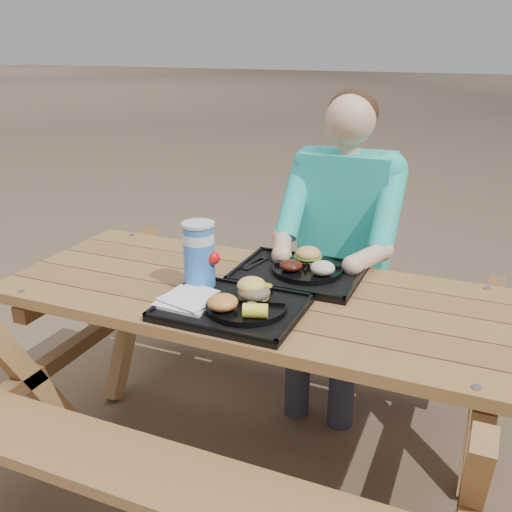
% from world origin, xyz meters
% --- Properties ---
extents(ground, '(60.00, 60.00, 0.00)m').
position_xyz_m(ground, '(0.00, 0.00, 0.00)').
color(ground, '#999999').
rests_on(ground, ground).
extents(picnic_table, '(1.80, 1.49, 0.75)m').
position_xyz_m(picnic_table, '(0.00, 0.00, 0.38)').
color(picnic_table, '#999999').
rests_on(picnic_table, ground).
extents(tray_near, '(0.45, 0.35, 0.02)m').
position_xyz_m(tray_near, '(-0.01, -0.18, 0.76)').
color(tray_near, black).
rests_on(tray_near, picnic_table).
extents(tray_far, '(0.45, 0.35, 0.02)m').
position_xyz_m(tray_far, '(0.10, 0.18, 0.76)').
color(tray_far, black).
rests_on(tray_far, picnic_table).
extents(plate_near, '(0.26, 0.26, 0.02)m').
position_xyz_m(plate_near, '(0.05, -0.19, 0.78)').
color(plate_near, black).
rests_on(plate_near, tray_near).
extents(plate_far, '(0.26, 0.26, 0.02)m').
position_xyz_m(plate_far, '(0.13, 0.19, 0.78)').
color(plate_far, black).
rests_on(plate_far, tray_far).
extents(napkin_stack, '(0.19, 0.19, 0.02)m').
position_xyz_m(napkin_stack, '(-0.15, -0.21, 0.78)').
color(napkin_stack, white).
rests_on(napkin_stack, tray_near).
extents(soda_cup, '(0.11, 0.11, 0.22)m').
position_xyz_m(soda_cup, '(-0.18, -0.07, 0.88)').
color(soda_cup, blue).
rests_on(soda_cup, tray_near).
extents(condiment_bbq, '(0.06, 0.06, 0.03)m').
position_xyz_m(condiment_bbq, '(0.00, -0.06, 0.79)').
color(condiment_bbq, '#330D05').
rests_on(condiment_bbq, tray_near).
extents(condiment_mustard, '(0.06, 0.06, 0.03)m').
position_xyz_m(condiment_mustard, '(0.06, -0.06, 0.79)').
color(condiment_mustard, gold).
rests_on(condiment_mustard, tray_near).
extents(sandwich, '(0.10, 0.10, 0.10)m').
position_xyz_m(sandwich, '(0.05, -0.14, 0.84)').
color(sandwich, '#EEC254').
rests_on(sandwich, plate_near).
extents(mac_cheese, '(0.10, 0.10, 0.05)m').
position_xyz_m(mac_cheese, '(-0.00, -0.25, 0.81)').
color(mac_cheese, orange).
rests_on(mac_cheese, plate_near).
extents(corn_cob, '(0.09, 0.09, 0.04)m').
position_xyz_m(corn_cob, '(0.11, -0.26, 0.81)').
color(corn_cob, '#FFFB35').
rests_on(corn_cob, plate_near).
extents(cutlery_far, '(0.05, 0.15, 0.01)m').
position_xyz_m(cutlery_far, '(-0.08, 0.18, 0.77)').
color(cutlery_far, black).
rests_on(cutlery_far, tray_far).
extents(burger, '(0.10, 0.10, 0.09)m').
position_xyz_m(burger, '(0.11, 0.24, 0.83)').
color(burger, '#E39F50').
rests_on(burger, plate_far).
extents(baked_beans, '(0.08, 0.08, 0.04)m').
position_xyz_m(baked_beans, '(0.08, 0.13, 0.81)').
color(baked_beans, '#41130D').
rests_on(baked_beans, plate_far).
extents(potato_salad, '(0.09, 0.09, 0.05)m').
position_xyz_m(potato_salad, '(0.20, 0.14, 0.81)').
color(potato_salad, beige).
rests_on(potato_salad, plate_far).
extents(diner, '(0.48, 0.84, 1.28)m').
position_xyz_m(diner, '(0.14, 0.67, 0.64)').
color(diner, '#1BBFB2').
rests_on(diner, ground).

